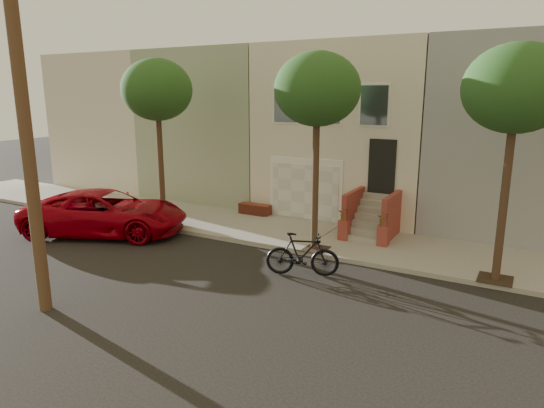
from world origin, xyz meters
The scene contains 8 objects.
ground centered at (0.00, 0.00, 0.00)m, with size 90.00×90.00×0.00m, color black.
sidewalk centered at (0.00, 5.35, 0.07)m, with size 40.00×3.70×0.15m, color gray.
house_row centered at (0.00, 11.19, 3.64)m, with size 33.10×11.70×7.00m.
tree_left centered at (-5.50, 3.90, 5.26)m, with size 2.70×2.57×6.30m.
tree_mid centered at (1.00, 3.90, 5.26)m, with size 2.70×2.57×6.30m.
tree_right centered at (6.50, 3.90, 5.26)m, with size 2.70×2.57×6.30m.
pickup_truck centered at (-6.72, 2.12, 0.83)m, with size 2.74×5.95×1.65m, color #94000D.
motorcycle centered at (1.52, 1.91, 0.64)m, with size 0.60×2.12×1.28m, color black.
Camera 1 is at (7.17, -10.01, 5.19)m, focal length 31.69 mm.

